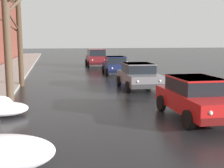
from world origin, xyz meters
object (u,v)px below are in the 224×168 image
(sedan_red_approaching_near_lane, at_px, (196,96))
(sedan_darkblue_parked_kerbside_mid, at_px, (116,65))
(bare_tree_second_along_sidewalk, at_px, (8,29))
(suv_maroon_parked_far_down_block, at_px, (96,57))
(bare_tree_mid_block, at_px, (18,28))
(sedan_grey_parked_kerbside_close, at_px, (139,75))

(sedan_red_approaching_near_lane, height_order, sedan_darkblue_parked_kerbside_mid, same)
(bare_tree_second_along_sidewalk, relative_size, sedan_red_approaching_near_lane, 1.53)
(suv_maroon_parked_far_down_block, bearing_deg, bare_tree_second_along_sidewalk, -110.16)
(bare_tree_mid_block, relative_size, suv_maroon_parked_far_down_block, 1.41)
(sedan_grey_parked_kerbside_close, bearing_deg, sedan_darkblue_parked_kerbside_mid, 87.91)
(sedan_grey_parked_kerbside_close, xyz_separation_m, sedan_darkblue_parked_kerbside_mid, (0.26, 7.04, -0.00))
(bare_tree_mid_block, bearing_deg, bare_tree_second_along_sidewalk, -88.67)
(bare_tree_mid_block, relative_size, sedan_grey_parked_kerbside_close, 1.60)
(sedan_darkblue_parked_kerbside_mid, height_order, suv_maroon_parked_far_down_block, suv_maroon_parked_far_down_block)
(bare_tree_mid_block, height_order, suv_maroon_parked_far_down_block, bare_tree_mid_block)
(bare_tree_mid_block, xyz_separation_m, suv_maroon_parked_far_down_block, (6.45, 12.21, -2.41))
(sedan_grey_parked_kerbside_close, distance_m, sedan_darkblue_parked_kerbside_mid, 7.04)
(bare_tree_mid_block, distance_m, sedan_grey_parked_kerbside_close, 7.46)
(sedan_red_approaching_near_lane, xyz_separation_m, sedan_darkblue_parked_kerbside_mid, (0.14, 13.43, 0.00))
(bare_tree_second_along_sidewalk, height_order, bare_tree_mid_block, bare_tree_mid_block)
(sedan_red_approaching_near_lane, bearing_deg, suv_maroon_parked_far_down_block, 90.78)
(bare_tree_mid_block, xyz_separation_m, sedan_darkblue_parked_kerbside_mid, (6.87, 4.83, -2.65))
(bare_tree_mid_block, bearing_deg, suv_maroon_parked_far_down_block, 62.16)
(sedan_grey_parked_kerbside_close, relative_size, sedan_darkblue_parked_kerbside_mid, 0.98)
(suv_maroon_parked_far_down_block, bearing_deg, sedan_darkblue_parked_kerbside_mid, -86.74)
(sedan_darkblue_parked_kerbside_mid, relative_size, suv_maroon_parked_far_down_block, 0.90)
(bare_tree_mid_block, distance_m, sedan_red_approaching_near_lane, 11.24)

